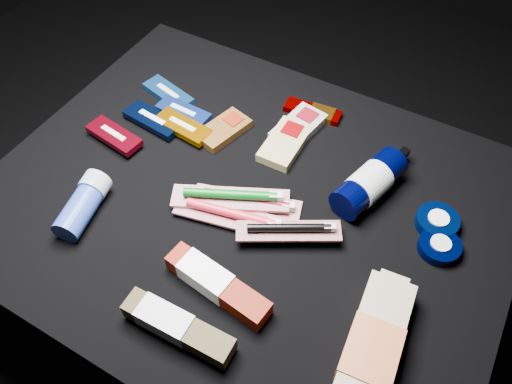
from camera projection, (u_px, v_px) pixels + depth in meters
The scene contains 22 objects.
ground at pixel (249, 293), 1.28m from camera, with size 3.00×3.00×0.00m, color black.
cloth_table at pixel (248, 253), 1.12m from camera, with size 0.98×0.78×0.40m, color black.
luna_bar_0 at pixel (168, 94), 1.13m from camera, with size 0.13×0.08×0.02m.
luna_bar_1 at pixel (183, 112), 1.09m from camera, with size 0.12×0.05×0.02m.
luna_bar_2 at pixel (153, 120), 1.07m from camera, with size 0.14×0.06×0.02m.
luna_bar_3 at pixel (183, 127), 1.06m from camera, with size 0.13×0.06×0.02m.
luna_bar_4 at pixel (114, 136), 1.04m from camera, with size 0.13×0.06×0.02m.
clif_bar_0 at pixel (225, 129), 1.06m from camera, with size 0.09×0.13×0.02m.
clif_bar_1 at pixel (300, 126), 1.07m from camera, with size 0.09×0.14×0.02m.
clif_bar_2 at pixel (286, 142), 1.04m from camera, with size 0.07×0.13×0.02m.
power_bar at pixel (316, 112), 1.10m from camera, with size 0.13×0.05×0.02m.
lotion_bottle at pixel (369, 183), 0.94m from camera, with size 0.11×0.21×0.07m.
cream_tin_upper at pixel (437, 221), 0.91m from camera, with size 0.08×0.08×0.02m.
cream_tin_lower at pixel (439, 246), 0.88m from camera, with size 0.07×0.07×0.02m.
bodywash_bottle at pixel (374, 344), 0.76m from camera, with size 0.09×0.23×0.05m.
deodorant_stick at pixel (83, 204), 0.92m from camera, with size 0.08×0.14×0.06m.
toothbrush_pack_0 at pixel (248, 201), 0.95m from camera, with size 0.21×0.11×0.02m.
toothbrush_pack_1 at pixel (233, 215), 0.92m from camera, with size 0.22×0.09×0.02m.
toothbrush_pack_2 at pixel (232, 197), 0.93m from camera, with size 0.22×0.14×0.02m.
toothbrush_pack_3 at pixel (290, 230), 0.88m from camera, with size 0.18×0.13×0.02m.
toothpaste_carton_red at pixel (214, 282), 0.83m from camera, with size 0.20×0.07×0.04m.
toothpaste_carton_green at pixel (174, 325), 0.78m from camera, with size 0.19×0.05×0.04m.
Camera 1 is at (0.30, -0.49, 1.17)m, focal length 35.00 mm.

